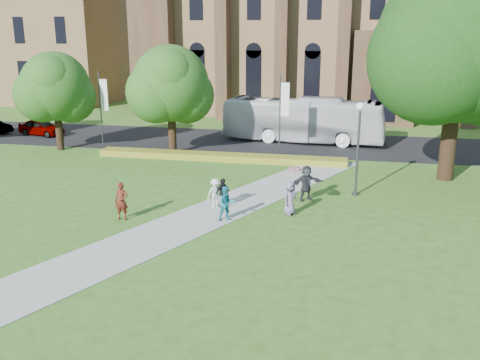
% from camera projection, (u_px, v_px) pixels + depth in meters
% --- Properties ---
extents(ground, '(160.00, 160.00, 0.00)m').
position_uv_depth(ground, '(196.00, 225.00, 25.59)').
color(ground, '#3B5A1B').
rests_on(ground, ground).
extents(road, '(160.00, 10.00, 0.02)m').
position_uv_depth(road, '(263.00, 142.00, 44.44)').
color(road, black).
rests_on(road, ground).
extents(footpath, '(15.58, 28.54, 0.04)m').
position_uv_depth(footpath, '(201.00, 218.00, 26.53)').
color(footpath, '#B2B2A8').
rests_on(footpath, ground).
extents(flower_hedge, '(18.00, 1.40, 0.45)m').
position_uv_depth(flower_hedge, '(220.00, 157.00, 38.36)').
color(flower_hedge, '#AD8B22').
rests_on(flower_hedge, ground).
extents(building_west, '(22.00, 14.00, 18.30)m').
position_uv_depth(building_west, '(33.00, 28.00, 69.31)').
color(building_west, brown).
rests_on(building_west, ground).
extents(streetlamp, '(0.44, 0.44, 5.24)m').
position_uv_depth(streetlamp, '(358.00, 138.00, 29.37)').
color(streetlamp, '#38383D').
rests_on(streetlamp, ground).
extents(large_tree, '(9.60, 9.60, 13.20)m').
position_uv_depth(large_tree, '(459.00, 41.00, 31.17)').
color(large_tree, '#332114').
rests_on(large_tree, ground).
extents(street_tree_0, '(5.20, 5.20, 7.50)m').
position_uv_depth(street_tree_0, '(55.00, 87.00, 40.39)').
color(street_tree_0, '#332114').
rests_on(street_tree_0, ground).
extents(street_tree_1, '(5.60, 5.60, 8.05)m').
position_uv_depth(street_tree_1, '(171.00, 84.00, 39.01)').
color(street_tree_1, '#332114').
rests_on(street_tree_1, ground).
extents(banner_pole_0, '(0.70, 0.10, 6.00)m').
position_uv_depth(banner_pole_0, '(282.00, 111.00, 38.59)').
color(banner_pole_0, '#38383D').
rests_on(banner_pole_0, ground).
extents(banner_pole_1, '(0.70, 0.10, 6.00)m').
position_uv_depth(banner_pole_1, '(102.00, 105.00, 41.31)').
color(banner_pole_1, '#38383D').
rests_on(banner_pole_1, ground).
extents(tour_coach, '(13.49, 4.44, 3.69)m').
position_uv_depth(tour_coach, '(303.00, 120.00, 44.06)').
color(tour_coach, silver).
rests_on(tour_coach, road).
extents(car_0, '(4.50, 2.56, 1.44)m').
position_uv_depth(car_0, '(41.00, 127.00, 47.15)').
color(car_0, gray).
rests_on(car_0, road).
extents(pedestrian_0, '(0.69, 0.47, 1.84)m').
position_uv_depth(pedestrian_0, '(121.00, 201.00, 26.07)').
color(pedestrian_0, '#531C13').
rests_on(pedestrian_0, footpath).
extents(pedestrian_1, '(1.05, 0.97, 1.73)m').
position_uv_depth(pedestrian_1, '(226.00, 204.00, 25.85)').
color(pedestrian_1, '#1B7289').
rests_on(pedestrian_1, footpath).
extents(pedestrian_2, '(1.12, 1.11, 1.55)m').
position_uv_depth(pedestrian_2, '(215.00, 193.00, 27.81)').
color(pedestrian_2, silver).
rests_on(pedestrian_2, footpath).
extents(pedestrian_3, '(0.85, 0.96, 1.56)m').
position_uv_depth(pedestrian_3, '(223.00, 193.00, 27.83)').
color(pedestrian_3, black).
rests_on(pedestrian_3, footpath).
extents(pedestrian_4, '(0.94, 0.98, 1.69)m').
position_uv_depth(pedestrian_4, '(290.00, 198.00, 26.77)').
color(pedestrian_4, slate).
rests_on(pedestrian_4, footpath).
extents(pedestrian_5, '(1.83, 1.41, 1.93)m').
position_uv_depth(pedestrian_5, '(306.00, 183.00, 28.99)').
color(pedestrian_5, '#2B2C34').
rests_on(pedestrian_5, footpath).
extents(parasol, '(1.04, 1.04, 0.69)m').
position_uv_depth(parasol, '(295.00, 175.00, 26.51)').
color(parasol, '#D798A6').
rests_on(parasol, pedestrian_4).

